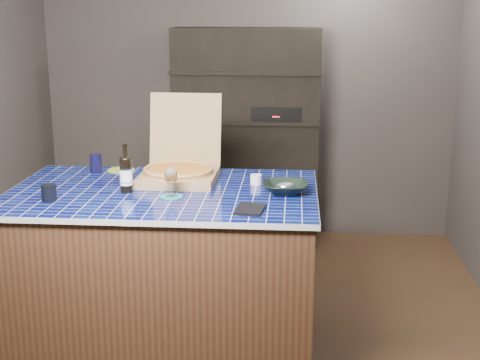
# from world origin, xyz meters

# --- Properties ---
(room) EXTENTS (3.50, 3.50, 3.50)m
(room) POSITION_xyz_m (0.00, 0.00, 1.25)
(room) COLOR #523223
(room) RESTS_ON ground
(shelving_unit) EXTENTS (1.20, 0.41, 1.80)m
(shelving_unit) POSITION_xyz_m (0.00, 1.53, 0.90)
(shelving_unit) COLOR black
(shelving_unit) RESTS_ON floor
(kitchen_island) EXTENTS (1.74, 1.11, 0.95)m
(kitchen_island) POSITION_xyz_m (-0.34, -0.38, 0.48)
(kitchen_island) COLOR #432E1A
(kitchen_island) RESTS_ON floor
(pizza_box) EXTENTS (0.45, 0.55, 0.49)m
(pizza_box) POSITION_xyz_m (-0.29, -0.15, 1.02)
(pizza_box) COLOR #9C7C50
(pizza_box) RESTS_ON kitchen_island
(mead_bottle) EXTENTS (0.07, 0.07, 0.27)m
(mead_bottle) POSITION_xyz_m (-0.53, -0.43, 1.06)
(mead_bottle) COLOR black
(mead_bottle) RESTS_ON kitchen_island
(teal_trivet) EXTENTS (0.13, 0.13, 0.01)m
(teal_trivet) POSITION_xyz_m (-0.27, -0.52, 0.96)
(teal_trivet) COLOR teal
(teal_trivet) RESTS_ON kitchen_island
(wine_glass) EXTENTS (0.07, 0.07, 0.16)m
(wine_glass) POSITION_xyz_m (-0.27, -0.52, 1.07)
(wine_glass) COLOR white
(wine_glass) RESTS_ON teal_trivet
(tumbler) EXTENTS (0.08, 0.08, 0.09)m
(tumbler) POSITION_xyz_m (-0.90, -0.64, 1.00)
(tumbler) COLOR black
(tumbler) RESTS_ON kitchen_island
(dvd_case) EXTENTS (0.16, 0.21, 0.02)m
(dvd_case) POSITION_xyz_m (0.18, -0.74, 0.96)
(dvd_case) COLOR black
(dvd_case) RESTS_ON kitchen_island
(bowl) EXTENTS (0.26, 0.26, 0.06)m
(bowl) POSITION_xyz_m (0.35, -0.39, 0.99)
(bowl) COLOR black
(bowl) RESTS_ON kitchen_island
(foil_contents) EXTENTS (0.11, 0.09, 0.05)m
(foil_contents) POSITION_xyz_m (0.35, -0.39, 0.99)
(foil_contents) COLOR #A7A7B2
(foil_contents) RESTS_ON bowl
(white_jar) EXTENTS (0.07, 0.07, 0.06)m
(white_jar) POSITION_xyz_m (0.18, -0.21, 0.98)
(white_jar) COLOR white
(white_jar) RESTS_ON kitchen_island
(navy_cup) EXTENTS (0.07, 0.07, 0.11)m
(navy_cup) POSITION_xyz_m (-0.84, 0.01, 1.01)
(navy_cup) COLOR black
(navy_cup) RESTS_ON kitchen_island
(green_trivet) EXTENTS (0.17, 0.17, 0.01)m
(green_trivet) POSITION_xyz_m (-0.69, 0.06, 0.96)
(green_trivet) COLOR #91AD25
(green_trivet) RESTS_ON kitchen_island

